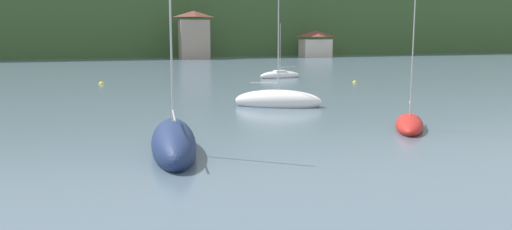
{
  "coord_description": "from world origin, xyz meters",
  "views": [
    {
      "loc": [
        -7.55,
        30.36,
        5.19
      ],
      "look_at": [
        0.0,
        53.55,
        1.33
      ],
      "focal_mm": 36.68,
      "sensor_mm": 36.0,
      "label": 1
    }
  ],
  "objects_px": {
    "sailboat_mid_0": "(278,101)",
    "sailboat_mid_3": "(174,144)",
    "shore_building_west": "(194,36)",
    "mooring_buoy_near": "(101,84)",
    "shore_building_westcentral": "(315,44)",
    "mooring_buoy_mid": "(355,83)",
    "sailboat_far_6": "(280,75)",
    "sailboat_mid_4": "(409,125)"
  },
  "relations": [
    {
      "from": "sailboat_mid_3",
      "to": "mooring_buoy_near",
      "type": "xyz_separation_m",
      "value": [
        -2.03,
        32.88,
        -0.44
      ]
    },
    {
      "from": "sailboat_mid_0",
      "to": "sailboat_mid_3",
      "type": "xyz_separation_m",
      "value": [
        -9.41,
        -12.37,
        0.07
      ]
    },
    {
      "from": "sailboat_mid_0",
      "to": "sailboat_mid_3",
      "type": "relative_size",
      "value": 0.89
    },
    {
      "from": "sailboat_mid_0",
      "to": "mooring_buoy_near",
      "type": "distance_m",
      "value": 23.49
    },
    {
      "from": "shore_building_west",
      "to": "sailboat_mid_4",
      "type": "bearing_deg",
      "value": -93.02
    },
    {
      "from": "sailboat_mid_0",
      "to": "sailboat_mid_3",
      "type": "distance_m",
      "value": 15.54
    },
    {
      "from": "shore_building_west",
      "to": "sailboat_mid_0",
      "type": "relative_size",
      "value": 1.14
    },
    {
      "from": "shore_building_westcentral",
      "to": "mooring_buoy_near",
      "type": "distance_m",
      "value": 66.81
    },
    {
      "from": "sailboat_mid_0",
      "to": "shore_building_west",
      "type": "bearing_deg",
      "value": 111.89
    },
    {
      "from": "shore_building_westcentral",
      "to": "mooring_buoy_mid",
      "type": "relative_size",
      "value": 15.13
    },
    {
      "from": "shore_building_westcentral",
      "to": "mooring_buoy_mid",
      "type": "distance_m",
      "value": 58.72
    },
    {
      "from": "shore_building_west",
      "to": "mooring_buoy_near",
      "type": "height_order",
      "value": "shore_building_west"
    },
    {
      "from": "shore_building_westcentral",
      "to": "sailboat_mid_0",
      "type": "height_order",
      "value": "sailboat_mid_0"
    },
    {
      "from": "sailboat_mid_3",
      "to": "sailboat_mid_0",
      "type": "bearing_deg",
      "value": -29.87
    },
    {
      "from": "shore_building_westcentral",
      "to": "sailboat_far_6",
      "type": "distance_m",
      "value": 53.81
    },
    {
      "from": "sailboat_mid_3",
      "to": "shore_building_westcentral",
      "type": "bearing_deg",
      "value": -20.81
    },
    {
      "from": "sailboat_mid_4",
      "to": "mooring_buoy_near",
      "type": "relative_size",
      "value": 13.68
    },
    {
      "from": "sailboat_mid_0",
      "to": "mooring_buoy_near",
      "type": "height_order",
      "value": "sailboat_mid_0"
    },
    {
      "from": "sailboat_mid_3",
      "to": "mooring_buoy_mid",
      "type": "distance_m",
      "value": 35.29
    },
    {
      "from": "sailboat_far_6",
      "to": "mooring_buoy_near",
      "type": "bearing_deg",
      "value": -0.96
    },
    {
      "from": "sailboat_mid_3",
      "to": "mooring_buoy_near",
      "type": "bearing_deg",
      "value": 10.92
    },
    {
      "from": "sailboat_mid_3",
      "to": "mooring_buoy_near",
      "type": "distance_m",
      "value": 32.95
    },
    {
      "from": "sailboat_mid_4",
      "to": "mooring_buoy_mid",
      "type": "xyz_separation_m",
      "value": [
        10.13,
        24.67,
        -0.25
      ]
    },
    {
      "from": "shore_building_westcentral",
      "to": "sailboat_mid_4",
      "type": "xyz_separation_m",
      "value": [
        -30.59,
        -79.64,
        -2.5
      ]
    },
    {
      "from": "mooring_buoy_mid",
      "to": "mooring_buoy_near",
      "type": "bearing_deg",
      "value": 165.92
    },
    {
      "from": "shore_building_west",
      "to": "mooring_buoy_near",
      "type": "distance_m",
      "value": 52.41
    },
    {
      "from": "shore_building_west",
      "to": "sailboat_mid_0",
      "type": "xyz_separation_m",
      "value": [
        -7.89,
        -69.01,
        -4.2
      ]
    },
    {
      "from": "sailboat_mid_4",
      "to": "sailboat_far_6",
      "type": "height_order",
      "value": "sailboat_mid_4"
    },
    {
      "from": "sailboat_far_6",
      "to": "mooring_buoy_near",
      "type": "relative_size",
      "value": 12.21
    },
    {
      "from": "sailboat_far_6",
      "to": "mooring_buoy_mid",
      "type": "height_order",
      "value": "sailboat_far_6"
    },
    {
      "from": "sailboat_mid_4",
      "to": "mooring_buoy_near",
      "type": "bearing_deg",
      "value": -120.89
    },
    {
      "from": "mooring_buoy_mid",
      "to": "sailboat_mid_0",
      "type": "bearing_deg",
      "value": -134.33
    },
    {
      "from": "mooring_buoy_mid",
      "to": "sailboat_mid_3",
      "type": "bearing_deg",
      "value": -131.22
    },
    {
      "from": "shore_building_west",
      "to": "shore_building_westcentral",
      "type": "height_order",
      "value": "shore_building_west"
    },
    {
      "from": "shore_building_west",
      "to": "mooring_buoy_near",
      "type": "bearing_deg",
      "value": -111.73
    },
    {
      "from": "sailboat_mid_4",
      "to": "mooring_buoy_mid",
      "type": "bearing_deg",
      "value": -169.25
    },
    {
      "from": "sailboat_mid_4",
      "to": "sailboat_mid_3",
      "type": "bearing_deg",
      "value": -48.81
    },
    {
      "from": "sailboat_mid_4",
      "to": "mooring_buoy_near",
      "type": "height_order",
      "value": "sailboat_mid_4"
    },
    {
      "from": "sailboat_mid_0",
      "to": "sailboat_mid_4",
      "type": "relative_size",
      "value": 1.13
    },
    {
      "from": "shore_building_west",
      "to": "shore_building_westcentral",
      "type": "xyz_separation_m",
      "value": [
        26.4,
        0.14,
        -1.84
      ]
    },
    {
      "from": "shore_building_west",
      "to": "shore_building_westcentral",
      "type": "distance_m",
      "value": 26.47
    },
    {
      "from": "shore_building_west",
      "to": "sailboat_far_6",
      "type": "distance_m",
      "value": 47.19
    }
  ]
}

